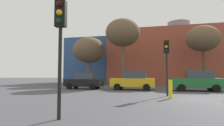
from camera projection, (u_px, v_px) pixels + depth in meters
name	position (u px, v px, depth m)	size (l,w,h in m)	color
ground_plane	(197.00, 99.00, 11.08)	(200.00, 200.00, 0.00)	#47474C
building_backdrop	(179.00, 59.00, 34.56)	(41.81, 11.57, 11.46)	#9E4733
parked_car_0	(84.00, 81.00, 19.79)	(3.93, 1.93, 1.70)	black
parked_car_1	(133.00, 80.00, 18.60)	(4.34, 2.13, 1.88)	gold
parked_car_2	(197.00, 81.00, 17.25)	(4.39, 2.15, 1.90)	#1E662D
traffic_light_near_left	(60.00, 31.00, 6.17)	(0.39, 0.38, 3.95)	black
traffic_light_island	(167.00, 55.00, 13.06)	(0.39, 0.38, 3.90)	black
bare_tree_0	(203.00, 39.00, 24.92)	(4.34, 4.34, 8.14)	brown
bare_tree_1	(89.00, 50.00, 28.58)	(4.93, 4.93, 7.35)	brown
bare_tree_2	(123.00, 33.00, 25.60)	(4.75, 4.75, 9.25)	brown
bollard_yellow_1	(170.00, 89.00, 11.55)	(0.24, 0.24, 1.17)	yellow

